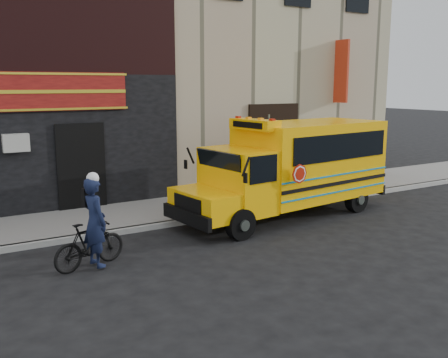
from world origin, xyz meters
TOP-DOWN VIEW (x-y plane):
  - ground at (0.00, 0.00)m, footprint 120.00×120.00m
  - curb at (0.00, 2.60)m, footprint 40.00×0.20m
  - sidewalk at (0.00, 4.10)m, footprint 40.00×3.00m
  - building at (-0.04, 10.45)m, footprint 20.00×10.70m
  - school_bus at (2.15, 1.88)m, footprint 7.10×2.93m
  - sign_pole at (2.14, 3.16)m, footprint 0.09×0.25m
  - bicycle at (-4.35, 0.60)m, footprint 1.74×0.93m
  - cyclist at (-4.24, 0.53)m, footprint 0.59×0.77m

SIDE VIEW (x-z plane):
  - ground at x=0.00m, z-range 0.00..0.00m
  - curb at x=0.00m, z-range 0.00..0.15m
  - sidewalk at x=0.00m, z-range 0.00..0.15m
  - bicycle at x=-4.35m, z-range 0.00..1.01m
  - cyclist at x=-4.24m, z-range 0.00..1.91m
  - school_bus at x=2.15m, z-range 0.05..2.97m
  - sign_pole at x=2.14m, z-range 0.16..3.09m
  - building at x=-0.04m, z-range 0.13..12.13m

